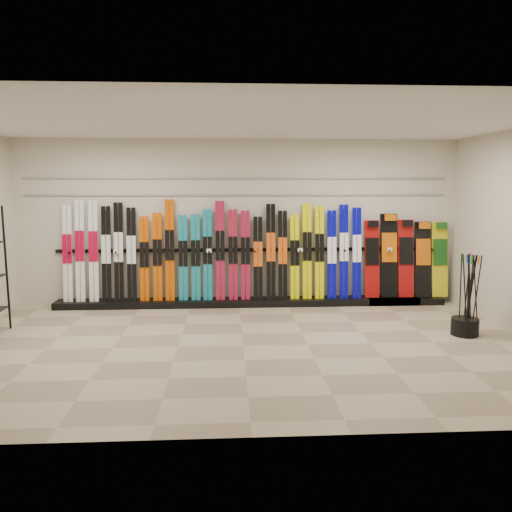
{
  "coord_description": "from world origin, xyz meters",
  "views": [
    {
      "loc": [
        -0.19,
        -6.6,
        2.22
      ],
      "look_at": [
        0.23,
        1.0,
        1.1
      ],
      "focal_mm": 35.0,
      "sensor_mm": 36.0,
      "label": 1
    }
  ],
  "objects": [
    {
      "name": "slatwall_rail_0",
      "position": [
        0.0,
        2.48,
        2.0
      ],
      "size": [
        7.6,
        0.02,
        0.03
      ],
      "primitive_type": "cube",
      "color": "gray",
      "rests_on": "back_wall"
    },
    {
      "name": "slatwall_rail_1",
      "position": [
        0.0,
        2.48,
        2.3
      ],
      "size": [
        7.6,
        0.02,
        0.03
      ],
      "primitive_type": "cube",
      "color": "gray",
      "rests_on": "back_wall"
    },
    {
      "name": "pole_bin",
      "position": [
        3.27,
        0.32,
        0.12
      ],
      "size": [
        0.39,
        0.39,
        0.25
      ],
      "primitive_type": "cylinder",
      "color": "black",
      "rests_on": "floor"
    },
    {
      "name": "floor",
      "position": [
        0.0,
        0.0,
        0.0
      ],
      "size": [
        8.0,
        8.0,
        0.0
      ],
      "primitive_type": "plane",
      "color": "gray",
      "rests_on": "ground"
    },
    {
      "name": "ceiling",
      "position": [
        0.0,
        0.0,
        3.0
      ],
      "size": [
        8.0,
        8.0,
        0.0
      ],
      "primitive_type": "plane",
      "rotation": [
        3.14,
        0.0,
        0.0
      ],
      "color": "silver",
      "rests_on": "back_wall"
    },
    {
      "name": "snowboards",
      "position": [
        3.09,
        2.35,
        0.84
      ],
      "size": [
        1.56,
        0.24,
        1.54
      ],
      "color": "#990C0C",
      "rests_on": "ski_rack_base"
    },
    {
      "name": "back_wall",
      "position": [
        0.0,
        2.5,
        1.5
      ],
      "size": [
        8.0,
        0.0,
        8.0
      ],
      "primitive_type": "plane",
      "rotation": [
        1.57,
        0.0,
        0.0
      ],
      "color": "beige",
      "rests_on": "floor"
    },
    {
      "name": "ski_rack_base",
      "position": [
        0.22,
        2.28,
        0.06
      ],
      "size": [
        8.0,
        0.4,
        0.12
      ],
      "primitive_type": "cube",
      "color": "black",
      "rests_on": "floor"
    },
    {
      "name": "ski_poles",
      "position": [
        3.3,
        0.3,
        0.61
      ],
      "size": [
        0.26,
        0.39,
        1.18
      ],
      "color": "black",
      "rests_on": "pole_bin"
    },
    {
      "name": "skis",
      "position": [
        -0.47,
        2.32,
        0.95
      ],
      "size": [
        5.38,
        0.22,
        1.81
      ],
      "color": "white",
      "rests_on": "ski_rack_base"
    }
  ]
}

